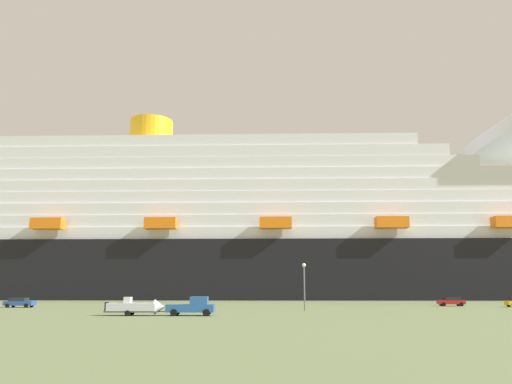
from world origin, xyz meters
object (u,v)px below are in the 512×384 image
Objects in this scene: small_boat_on_trailer at (138,307)px; street_lamp at (304,279)px; pickup_truck at (193,307)px; parked_car_red_hatchback at (451,301)px; cruise_ship at (272,236)px; parked_car_blue_suv at (20,302)px.

street_lamp reaches higher than small_boat_on_trailer.
parked_car_red_hatchback is (39.91, 30.78, -0.21)m from pickup_truck.
street_lamp is at bearing 42.70° from pickup_truck.
pickup_truck is at bearing 3.15° from small_boat_on_trailer.
cruise_ship reaches higher than small_boat_on_trailer.
pickup_truck is 38.58m from parked_car_blue_suv.
cruise_ship is 81.88m from pickup_truck.
parked_car_blue_suv is (-46.46, 7.66, -3.63)m from street_lamp.
parked_car_red_hatchback is at bearing 33.87° from small_boat_on_trailer.
parked_car_blue_suv is (-72.78, -10.59, 0.00)m from parked_car_red_hatchback.
parked_car_blue_suv is at bearing -123.62° from cruise_ship.
parked_car_blue_suv is at bearing 148.44° from pickup_truck.
street_lamp is at bearing -145.28° from parked_car_red_hatchback.
street_lamp is (6.76, -67.35, -13.23)m from cruise_ship.
pickup_truck is 1.25× the size of parked_car_red_hatchback.
parked_car_red_hatchback is at bearing -56.03° from cruise_ship.
small_boat_on_trailer is at bearing -146.13° from parked_car_red_hatchback.
pickup_truck reaches higher than small_boat_on_trailer.
small_boat_on_trailer reaches higher than parked_car_blue_suv.
cruise_ship is 61.58× the size of parked_car_blue_suv.
parked_car_red_hatchback is (33.08, -49.10, -16.86)m from cruise_ship.
cruise_ship is 36.97× the size of small_boat_on_trailer.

